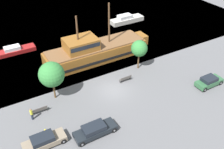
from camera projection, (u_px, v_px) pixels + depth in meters
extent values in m
plane|color=#5B5B5E|center=(114.00, 90.00, 35.30)|extent=(160.00, 160.00, 0.00)
plane|color=slate|center=(31.00, 1.00, 66.50)|extent=(80.00, 80.00, 0.00)
cube|color=brown|center=(96.00, 53.00, 41.68)|extent=(17.08, 4.69, 2.29)
cube|color=black|center=(96.00, 54.00, 41.88)|extent=(16.73, 4.77, 0.45)
cube|color=brown|center=(141.00, 38.00, 45.19)|extent=(1.40, 2.58, 1.60)
cube|color=brown|center=(96.00, 46.00, 40.95)|extent=(16.39, 4.31, 0.25)
cube|color=brown|center=(81.00, 44.00, 39.31)|extent=(5.12, 3.75, 1.83)
cube|color=black|center=(81.00, 42.00, 39.15)|extent=(4.87, 3.81, 0.66)
cylinder|color=#4C331E|center=(109.00, 23.00, 40.00)|extent=(0.28, 0.28, 6.64)
cylinder|color=#4C331E|center=(77.00, 34.00, 38.04)|extent=(0.28, 0.28, 5.64)
cube|color=#B7B2A8|center=(127.00, 20.00, 54.58)|extent=(7.54, 2.25, 0.96)
cube|color=silver|center=(125.00, 17.00, 53.84)|extent=(3.02, 1.76, 0.78)
cube|color=black|center=(128.00, 16.00, 54.21)|extent=(0.12, 1.58, 0.63)
cube|color=maroon|center=(16.00, 51.00, 43.75)|extent=(6.65, 1.90, 0.70)
cube|color=silver|center=(12.00, 48.00, 43.16)|extent=(2.66, 1.48, 0.63)
cube|color=black|center=(17.00, 47.00, 43.49)|extent=(0.12, 1.33, 0.50)
cube|color=#2D5B38|center=(209.00, 82.00, 35.89)|extent=(4.16, 1.70, 0.64)
cube|color=black|center=(209.00, 79.00, 35.50)|extent=(2.16, 1.53, 0.54)
cylinder|color=black|center=(220.00, 83.00, 36.13)|extent=(0.70, 0.22, 0.70)
cylinder|color=gray|center=(220.00, 83.00, 36.13)|extent=(0.27, 0.25, 0.27)
cylinder|color=black|center=(212.00, 78.00, 37.21)|extent=(0.70, 0.22, 0.70)
cylinder|color=gray|center=(212.00, 78.00, 37.21)|extent=(0.27, 0.25, 0.27)
cylinder|color=black|center=(205.00, 90.00, 34.84)|extent=(0.70, 0.22, 0.70)
cylinder|color=gray|center=(205.00, 90.00, 34.84)|extent=(0.27, 0.25, 0.27)
cylinder|color=black|center=(197.00, 84.00, 35.92)|extent=(0.70, 0.22, 0.70)
cylinder|color=gray|center=(197.00, 84.00, 35.92)|extent=(0.27, 0.25, 0.27)
cube|color=black|center=(95.00, 131.00, 28.37)|extent=(4.97, 1.73, 0.60)
cube|color=black|center=(94.00, 128.00, 27.97)|extent=(2.58, 1.56, 0.60)
cylinder|color=black|center=(114.00, 130.00, 28.76)|extent=(0.67, 0.22, 0.67)
cylinder|color=gray|center=(114.00, 130.00, 28.76)|extent=(0.26, 0.25, 0.26)
cylinder|color=black|center=(107.00, 122.00, 29.87)|extent=(0.67, 0.22, 0.67)
cylinder|color=gray|center=(107.00, 122.00, 29.87)|extent=(0.26, 0.25, 0.26)
cylinder|color=black|center=(82.00, 144.00, 27.13)|extent=(0.67, 0.22, 0.67)
cylinder|color=gray|center=(82.00, 144.00, 27.13)|extent=(0.26, 0.25, 0.26)
cylinder|color=black|center=(76.00, 134.00, 28.23)|extent=(0.67, 0.22, 0.67)
cylinder|color=gray|center=(76.00, 134.00, 28.23)|extent=(0.26, 0.25, 0.26)
cube|color=#7F705B|center=(45.00, 142.00, 27.11)|extent=(4.66, 1.70, 0.61)
cube|color=black|center=(42.00, 139.00, 26.71)|extent=(2.42, 1.53, 0.57)
cylinder|color=black|center=(64.00, 141.00, 27.45)|extent=(0.66, 0.22, 0.66)
cylinder|color=gray|center=(64.00, 141.00, 27.45)|extent=(0.25, 0.25, 0.25)
cylinder|color=black|center=(59.00, 132.00, 28.53)|extent=(0.66, 0.22, 0.66)
cylinder|color=gray|center=(59.00, 132.00, 28.53)|extent=(0.25, 0.25, 0.25)
cylinder|color=black|center=(26.00, 145.00, 27.02)|extent=(0.66, 0.22, 0.66)
cylinder|color=gray|center=(26.00, 145.00, 27.02)|extent=(0.25, 0.25, 0.25)
cylinder|color=yellow|center=(46.00, 132.00, 28.56)|extent=(0.22, 0.22, 0.56)
sphere|color=yellow|center=(45.00, 130.00, 28.36)|extent=(0.25, 0.25, 0.25)
cylinder|color=yellow|center=(44.00, 133.00, 28.48)|extent=(0.10, 0.09, 0.09)
cylinder|color=yellow|center=(47.00, 132.00, 28.61)|extent=(0.10, 0.09, 0.09)
cube|color=#4C4742|center=(125.00, 78.00, 36.89)|extent=(1.85, 0.45, 0.05)
cube|color=#4C4742|center=(126.00, 78.00, 36.63)|extent=(1.85, 0.06, 0.40)
cube|color=#2D2D2D|center=(120.00, 81.00, 36.67)|extent=(0.12, 0.36, 0.40)
cube|color=#2D2D2D|center=(130.00, 78.00, 37.38)|extent=(0.12, 0.36, 0.40)
cube|color=#4C4742|center=(40.00, 110.00, 31.42)|extent=(1.94, 0.45, 0.05)
cube|color=#4C4742|center=(40.00, 109.00, 31.15)|extent=(1.94, 0.06, 0.40)
cube|color=#2D2D2D|center=(33.00, 114.00, 31.18)|extent=(0.12, 0.36, 0.40)
cube|color=#2D2D2D|center=(47.00, 109.00, 31.92)|extent=(0.12, 0.36, 0.40)
cylinder|color=#232838|center=(32.00, 117.00, 30.42)|extent=(0.27, 0.27, 0.83)
cylinder|color=gold|center=(31.00, 112.00, 29.99)|extent=(0.32, 0.32, 0.64)
sphere|color=#8C664C|center=(30.00, 110.00, 29.74)|extent=(0.23, 0.23, 0.23)
cylinder|color=brown|center=(54.00, 91.00, 33.33)|extent=(0.24, 0.24, 2.41)
sphere|color=#337A38|center=(52.00, 74.00, 31.81)|extent=(3.35, 3.35, 3.35)
cylinder|color=brown|center=(138.00, 61.00, 39.24)|extent=(0.24, 0.24, 2.50)
sphere|color=#337A38|center=(139.00, 48.00, 37.89)|extent=(2.53, 2.53, 2.53)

